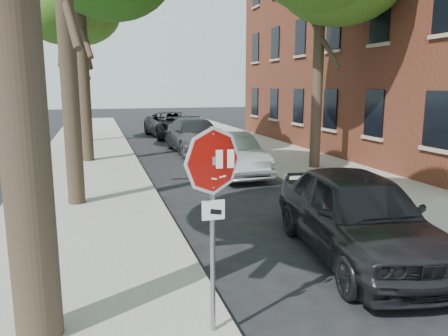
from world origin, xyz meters
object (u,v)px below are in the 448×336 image
(car_a, at_px, (358,214))
(car_c, at_px, (195,135))
(tree_far, at_px, (76,10))
(stop_sign, at_px, (213,191))
(car_d, at_px, (172,125))
(car_b, at_px, (230,154))

(car_a, xyz_separation_m, car_c, (0.00, 13.93, -0.02))
(tree_far, bearing_deg, car_a, -74.52)
(stop_sign, bearing_deg, car_c, 78.24)
(stop_sign, xyz_separation_m, car_a, (3.30, 1.92, -1.12))
(stop_sign, relative_size, tree_far, 0.28)
(car_c, bearing_deg, stop_sign, -103.89)
(tree_far, height_order, car_a, tree_far)
(stop_sign, distance_m, car_d, 22.69)
(car_c, bearing_deg, tree_far, 133.09)
(car_a, relative_size, car_c, 0.87)
(car_c, relative_size, car_d, 0.98)
(car_b, bearing_deg, car_a, -91.79)
(stop_sign, relative_size, car_c, 0.47)
(car_b, distance_m, car_c, 5.81)
(stop_sign, xyz_separation_m, tree_far, (-2.02, 21.14, 5.26))
(car_a, distance_m, car_d, 20.50)
(stop_sign, distance_m, car_c, 16.24)
(stop_sign, bearing_deg, car_d, 81.71)
(car_d, bearing_deg, car_c, -94.26)
(car_b, bearing_deg, tree_far, 113.84)
(car_c, bearing_deg, car_a, -92.13)
(car_a, distance_m, car_b, 8.12)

